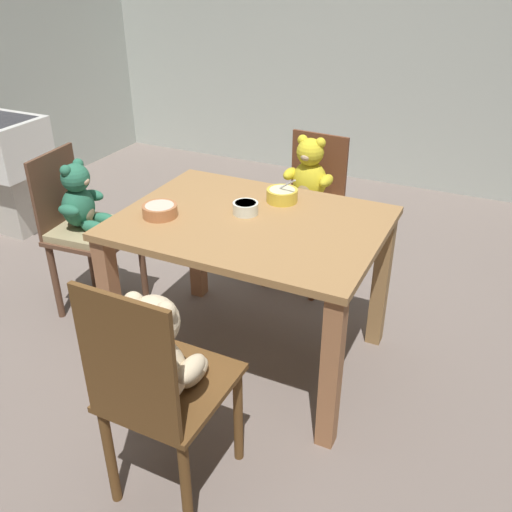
{
  "coord_description": "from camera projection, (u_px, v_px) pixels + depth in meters",
  "views": [
    {
      "loc": [
        0.95,
        -1.94,
        1.75
      ],
      "look_at": [
        0.0,
        0.05,
        0.52
      ],
      "focal_mm": 39.44,
      "sensor_mm": 36.0,
      "label": 1
    }
  ],
  "objects": [
    {
      "name": "teddy_chair_far_center",
      "position": [
        307.0,
        190.0,
        3.13
      ],
      "size": [
        0.39,
        0.43,
        0.85
      ],
      "rotation": [
        0.0,
        0.0,
        -1.64
      ],
      "color": "brown",
      "rests_on": "ground_plane"
    },
    {
      "name": "sink_basin",
      "position": [
        7.0,
        160.0,
        3.7
      ],
      "size": [
        0.45,
        0.43,
        0.78
      ],
      "color": "#B7B2A8",
      "rests_on": "ground_plane"
    },
    {
      "name": "teddy_chair_near_left",
      "position": [
        84.0,
        217.0,
        2.85
      ],
      "size": [
        0.43,
        0.4,
        0.86
      ],
      "rotation": [
        0.0,
        0.0,
        0.09
      ],
      "color": "brown",
      "rests_on": "ground_plane"
    },
    {
      "name": "porridge_bowl_white_center",
      "position": [
        246.0,
        208.0,
        2.43
      ],
      "size": [
        0.11,
        0.11,
        0.05
      ],
      "color": "silver",
      "rests_on": "dining_table"
    },
    {
      "name": "porridge_bowl_terracotta_near_left",
      "position": [
        160.0,
        210.0,
        2.41
      ],
      "size": [
        0.15,
        0.15,
        0.05
      ],
      "color": "#BB7346",
      "rests_on": "dining_table"
    },
    {
      "name": "teddy_chair_near_front",
      "position": [
        159.0,
        368.0,
        1.79
      ],
      "size": [
        0.37,
        0.42,
        0.92
      ],
      "rotation": [
        0.0,
        0.0,
        1.56
      ],
      "color": "brown",
      "rests_on": "ground_plane"
    },
    {
      "name": "dining_table",
      "position": [
        251.0,
        247.0,
        2.45
      ],
      "size": [
        1.11,
        0.83,
        0.72
      ],
      "color": "#A17646",
      "rests_on": "ground_plane"
    },
    {
      "name": "ground_plane",
      "position": [
        252.0,
        357.0,
        2.75
      ],
      "size": [
        5.2,
        5.2,
        0.04
      ],
      "color": "slate"
    },
    {
      "name": "porridge_bowl_yellow_far_center",
      "position": [
        282.0,
        195.0,
        2.54
      ],
      "size": [
        0.15,
        0.14,
        0.13
      ],
      "color": "gold",
      "rests_on": "dining_table"
    }
  ]
}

